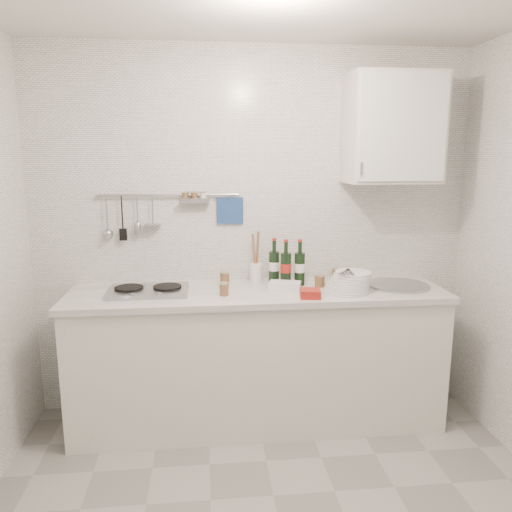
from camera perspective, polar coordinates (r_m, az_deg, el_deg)
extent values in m
cube|color=silver|center=(3.48, -0.34, 2.65)|extent=(3.00, 0.02, 2.50)
cube|color=silver|center=(3.41, 0.19, -11.72)|extent=(2.40, 0.60, 0.88)
cube|color=silver|center=(3.26, 0.19, -4.25)|extent=(2.44, 0.64, 0.04)
cube|color=black|center=(3.60, 0.15, -17.32)|extent=(2.34, 0.52, 0.10)
cube|color=#93969B|center=(3.25, -12.20, -3.91)|extent=(0.50, 0.32, 0.03)
cylinder|color=black|center=(3.26, -14.32, -3.56)|extent=(0.18, 0.18, 0.01)
cylinder|color=black|center=(3.23, -10.10, -3.50)|extent=(0.18, 0.18, 0.01)
cylinder|color=#93969B|center=(3.48, 15.97, -3.24)|extent=(0.40, 0.40, 0.02)
cylinder|color=#93969B|center=(3.49, 15.92, -4.13)|extent=(0.34, 0.34, 0.10)
cylinder|color=#93969B|center=(3.41, -10.03, 6.87)|extent=(0.95, 0.02, 0.02)
cube|color=navy|center=(3.43, -2.99, 5.21)|extent=(0.18, 0.02, 0.18)
cube|color=silver|center=(3.48, 15.34, 13.83)|extent=(0.60, 0.35, 0.70)
cube|color=white|center=(3.31, 16.50, 13.92)|extent=(0.56, 0.01, 0.66)
cylinder|color=#93969B|center=(3.20, 11.96, 9.75)|extent=(0.01, 0.01, 0.08)
cylinder|color=#436199|center=(3.23, -14.35, -4.23)|extent=(0.27, 0.27, 0.01)
cylinder|color=#436199|center=(3.23, -14.24, -3.97)|extent=(0.26, 0.26, 0.01)
cylinder|color=white|center=(3.26, 10.30, -3.94)|extent=(0.28, 0.28, 0.01)
cylinder|color=white|center=(3.26, 10.39, -3.68)|extent=(0.28, 0.28, 0.01)
cylinder|color=white|center=(3.26, 10.49, -3.42)|extent=(0.27, 0.27, 0.01)
cylinder|color=white|center=(3.26, 10.59, -3.16)|extent=(0.26, 0.26, 0.01)
cylinder|color=white|center=(3.27, 10.68, -2.90)|extent=(0.26, 0.26, 0.01)
cylinder|color=white|center=(3.27, 10.78, -2.64)|extent=(0.25, 0.25, 0.01)
cylinder|color=white|center=(3.27, 10.87, -2.38)|extent=(0.25, 0.25, 0.01)
cylinder|color=white|center=(3.27, 10.97, -2.12)|extent=(0.24, 0.24, 0.01)
cylinder|color=white|center=(3.28, 11.06, -1.86)|extent=(0.23, 0.23, 0.01)
cube|color=white|center=(3.24, 3.32, -3.45)|extent=(0.22, 0.15, 0.06)
cube|color=#A62C12|center=(3.10, 6.22, -4.28)|extent=(0.14, 0.14, 0.05)
cylinder|color=white|center=(3.45, -0.02, -1.92)|extent=(0.09, 0.09, 0.13)
cylinder|color=#995F3D|center=(3.42, 0.16, 0.72)|extent=(0.03, 0.06, 0.26)
cylinder|color=#995F3D|center=(3.43, -0.21, 0.57)|extent=(0.04, 0.05, 0.24)
cylinder|color=brown|center=(3.37, -3.60, -2.65)|extent=(0.06, 0.06, 0.08)
cylinder|color=tan|center=(3.36, -3.61, -1.89)|extent=(0.07, 0.07, 0.01)
cylinder|color=brown|center=(3.58, 9.19, -2.08)|extent=(0.06, 0.06, 0.07)
cylinder|color=tan|center=(3.57, 9.21, -1.49)|extent=(0.06, 0.06, 0.01)
cylinder|color=brown|center=(3.35, 7.29, -2.89)|extent=(0.07, 0.07, 0.07)
cylinder|color=tan|center=(3.34, 7.31, -2.20)|extent=(0.07, 0.07, 0.01)
cylinder|color=brown|center=(3.13, -3.67, -3.88)|extent=(0.06, 0.06, 0.07)
cylinder|color=tan|center=(3.11, -3.68, -3.15)|extent=(0.06, 0.06, 0.01)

